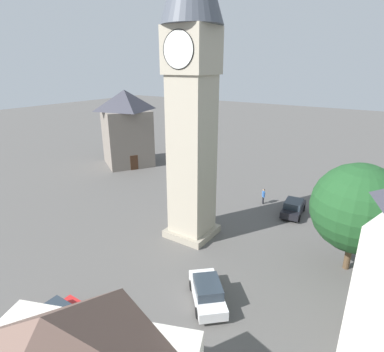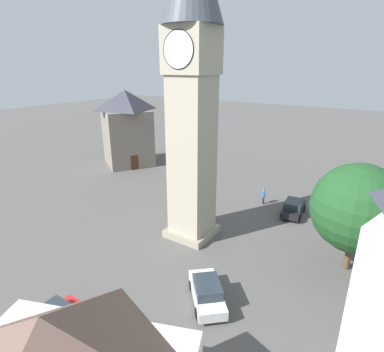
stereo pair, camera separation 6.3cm
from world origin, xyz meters
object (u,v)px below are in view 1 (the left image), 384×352
at_px(car_red_corner, 207,292).
at_px(clock_tower, 192,65).
at_px(tree, 357,208).
at_px(building_shop_left, 127,127).
at_px(car_blue_kerb, 293,207).
at_px(car_silver_kerb, 49,324).
at_px(pedestrian, 263,195).

bearing_deg(car_red_corner, clock_tower, 130.23).
relative_size(tree, building_shop_left, 0.73).
bearing_deg(tree, car_blue_kerb, 131.74).
distance_m(car_blue_kerb, building_shop_left, 26.47).
relative_size(car_silver_kerb, pedestrian, 2.46).
bearing_deg(car_red_corner, car_blue_kerb, 86.92).
distance_m(clock_tower, pedestrian, 16.37).
relative_size(car_blue_kerb, building_shop_left, 0.39).
xyz_separation_m(clock_tower, car_silver_kerb, (-0.39, -13.39, -13.27)).
distance_m(clock_tower, car_blue_kerb, 17.07).
bearing_deg(building_shop_left, pedestrian, -6.58).
bearing_deg(car_blue_kerb, clock_tower, -125.48).
bearing_deg(car_blue_kerb, car_red_corner, -93.08).
relative_size(car_silver_kerb, car_red_corner, 0.99).
height_order(car_silver_kerb, pedestrian, pedestrian).
relative_size(clock_tower, tree, 3.01).
bearing_deg(clock_tower, pedestrian, 73.64).
distance_m(car_blue_kerb, car_red_corner, 15.19).
distance_m(car_red_corner, building_shop_left, 31.48).
distance_m(pedestrian, building_shop_left, 22.98).
xyz_separation_m(clock_tower, car_red_corner, (5.42, -6.41, -13.27)).
distance_m(car_red_corner, tree, 11.62).
bearing_deg(car_red_corner, pedestrian, 99.36).
distance_m(car_silver_kerb, tree, 20.38).
bearing_deg(tree, clock_tower, -169.71).
distance_m(clock_tower, building_shop_left, 24.54).
relative_size(clock_tower, car_silver_kerb, 5.75).
bearing_deg(clock_tower, building_shop_left, 148.27).
bearing_deg(clock_tower, car_blue_kerb, 54.52).
relative_size(car_red_corner, building_shop_left, 0.39).
distance_m(tree, building_shop_left, 33.20).
bearing_deg(building_shop_left, clock_tower, -31.73).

